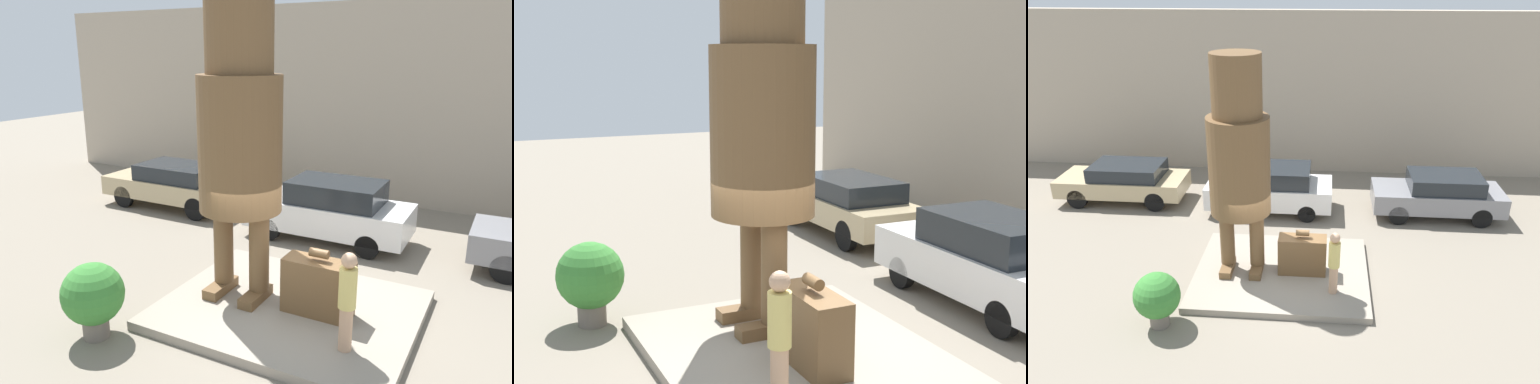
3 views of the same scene
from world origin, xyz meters
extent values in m
plane|color=gray|center=(0.00, 0.00, 0.00)|extent=(60.00, 60.00, 0.00)
cube|color=gray|center=(0.00, 0.00, 0.09)|extent=(4.74, 3.92, 0.18)
cube|color=tan|center=(0.00, 8.49, 3.24)|extent=(28.00, 0.60, 6.48)
cube|color=brown|center=(-1.48, -0.16, 0.28)|extent=(0.31, 0.91, 0.20)
cube|color=brown|center=(-0.67, -0.16, 0.28)|extent=(0.31, 0.91, 0.20)
cylinder|color=brown|center=(-1.48, -0.02, 1.18)|extent=(0.40, 0.40, 1.59)
cylinder|color=brown|center=(-0.67, -0.02, 1.18)|extent=(0.40, 0.40, 1.59)
cylinder|color=brown|center=(-1.08, -0.02, 3.25)|extent=(1.59, 1.59, 2.56)
cylinder|color=brown|center=(-1.08, -0.02, 5.30)|extent=(1.25, 1.25, 1.53)
cube|color=brown|center=(0.57, -0.02, 0.71)|extent=(1.30, 0.55, 1.06)
cylinder|color=brown|center=(0.57, -0.02, 1.39)|extent=(0.36, 0.16, 0.16)
cylinder|color=tan|center=(1.41, -0.92, 0.57)|extent=(0.22, 0.22, 0.77)
cylinder|color=#DBC66B|center=(1.41, -0.92, 1.30)|extent=(0.29, 0.29, 0.69)
sphere|color=tan|center=(1.41, -0.92, 1.77)|extent=(0.26, 0.26, 0.26)
cube|color=tan|center=(-6.26, 4.56, 0.66)|extent=(4.58, 1.82, 0.60)
cube|color=#1E2328|center=(-6.03, 4.56, 1.20)|extent=(2.52, 1.64, 0.48)
cylinder|color=black|center=(-7.67, 3.74, 0.35)|extent=(0.71, 0.18, 0.71)
cylinder|color=black|center=(-7.67, 5.38, 0.35)|extent=(0.71, 0.18, 0.71)
cylinder|color=black|center=(-4.84, 3.74, 0.35)|extent=(0.71, 0.18, 0.71)
cylinder|color=black|center=(-4.84, 5.38, 0.35)|extent=(0.71, 0.18, 0.71)
cube|color=silver|center=(-0.81, 4.17, 0.68)|extent=(4.34, 1.80, 0.76)
cube|color=#1E2328|center=(-0.59, 4.17, 1.35)|extent=(2.39, 1.62, 0.58)
cylinder|color=black|center=(-2.15, 3.37, 0.30)|extent=(0.61, 0.18, 0.61)
cylinder|color=black|center=(-2.15, 4.98, 0.30)|extent=(0.61, 0.18, 0.61)
cylinder|color=black|center=(0.54, 3.37, 0.30)|extent=(0.61, 0.18, 0.61)
cylinder|color=black|center=(0.54, 4.98, 0.30)|extent=(0.61, 0.18, 0.61)
cylinder|color=black|center=(3.61, 3.46, 0.33)|extent=(0.67, 0.18, 0.67)
cylinder|color=black|center=(3.61, 5.04, 0.33)|extent=(0.67, 0.18, 0.67)
cylinder|color=#70665B|center=(-2.71, -2.38, 0.19)|extent=(0.46, 0.46, 0.38)
sphere|color=#387F33|center=(-2.71, -2.38, 0.85)|extent=(1.10, 1.10, 1.10)
camera|label=1|loc=(3.56, -7.97, 4.92)|focal=35.00mm
camera|label=2|loc=(8.62, -4.38, 4.38)|focal=50.00mm
camera|label=3|loc=(1.10, -11.76, 7.73)|focal=35.00mm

